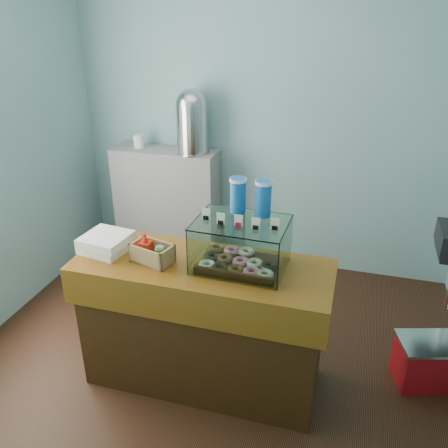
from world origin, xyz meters
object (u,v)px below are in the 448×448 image
(counter, at_px, (203,323))
(display_case, at_px, (242,239))
(coffee_urn, at_px, (192,120))
(red_cooler, at_px, (425,362))

(counter, bearing_deg, display_case, 17.30)
(counter, xyz_separation_m, coffee_urn, (-0.61, 1.56, 0.94))
(display_case, bearing_deg, red_cooler, 15.91)
(counter, xyz_separation_m, red_cooler, (1.44, 0.38, -0.29))
(counter, bearing_deg, coffee_urn, 111.38)
(coffee_urn, relative_size, red_cooler, 1.29)
(counter, distance_m, coffee_urn, 1.93)
(display_case, bearing_deg, coffee_urn, 121.20)
(display_case, distance_m, red_cooler, 1.53)
(counter, relative_size, red_cooler, 3.59)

